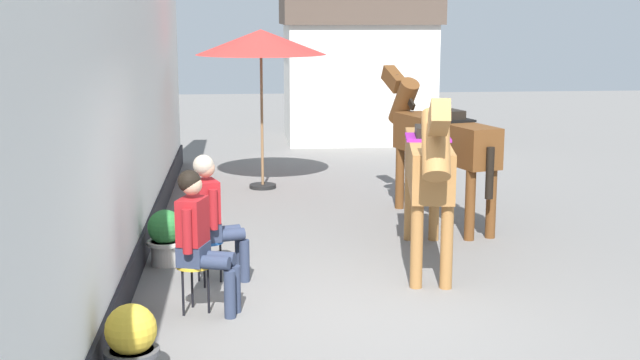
% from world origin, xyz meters
% --- Properties ---
extents(ground_plane, '(40.00, 40.00, 0.00)m').
position_xyz_m(ground_plane, '(0.00, 3.00, 0.00)').
color(ground_plane, slate).
extents(pub_facade_wall, '(0.34, 14.00, 3.40)m').
position_xyz_m(pub_facade_wall, '(-2.55, 1.50, 1.54)').
color(pub_facade_wall, white).
rests_on(pub_facade_wall, ground_plane).
extents(distant_cottage, '(3.40, 2.60, 3.50)m').
position_xyz_m(distant_cottage, '(1.40, 11.29, 1.80)').
color(distant_cottage, silver).
rests_on(distant_cottage, ground_plane).
extents(seated_visitor_near, '(0.61, 0.48, 1.39)m').
position_xyz_m(seated_visitor_near, '(-1.65, 0.04, 0.78)').
color(seated_visitor_near, gold).
rests_on(seated_visitor_near, ground_plane).
extents(seated_visitor_far, '(0.61, 0.48, 1.39)m').
position_xyz_m(seated_visitor_far, '(-1.56, 0.96, 0.78)').
color(seated_visitor_far, '#194C99').
rests_on(seated_visitor_far, ground_plane).
extents(saddled_horse_near, '(0.78, 2.98, 2.06)m').
position_xyz_m(saddled_horse_near, '(0.84, 1.41, 1.16)').
color(saddled_horse_near, '#9E6B38').
rests_on(saddled_horse_near, ground_plane).
extents(saddled_horse_far, '(1.12, 2.91, 2.06)m').
position_xyz_m(saddled_horse_far, '(1.46, 3.52, 1.16)').
color(saddled_horse_far, brown).
rests_on(saddled_horse_far, ground_plane).
extents(flower_planter_near, '(0.43, 0.43, 0.64)m').
position_xyz_m(flower_planter_near, '(-2.11, -1.52, 0.33)').
color(flower_planter_near, '#4C4C51').
rests_on(flower_planter_near, ground_plane).
extents(flower_planter_far, '(0.43, 0.43, 0.64)m').
position_xyz_m(flower_planter_far, '(-2.12, 1.69, 0.33)').
color(flower_planter_far, beige).
rests_on(flower_planter_far, ground_plane).
extents(cafe_parasol, '(2.10, 2.10, 2.58)m').
position_xyz_m(cafe_parasol, '(-0.90, 5.98, 2.36)').
color(cafe_parasol, black).
rests_on(cafe_parasol, ground_plane).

